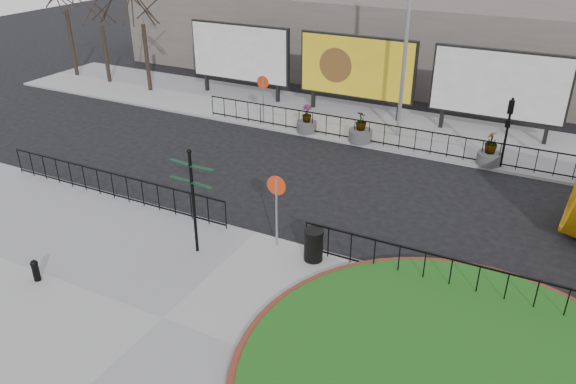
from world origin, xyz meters
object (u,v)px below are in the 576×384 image
Objects in this scene: litter_bin at (314,245)px; lamp_post at (407,36)px; planter_b at (361,132)px; fingerpost_sign at (193,191)px; billboard_mid at (356,67)px; planter_c at (490,153)px; planter_a at (307,123)px; bollard at (35,269)px.

lamp_post is at bearing 94.39° from litter_bin.
planter_b is (-2.21, 10.02, -0.06)m from litter_bin.
billboard_mid is at bearing 99.04° from fingerpost_sign.
planter_c is (5.79, 0.00, 0.06)m from planter_b.
lamp_post reaches higher than billboard_mid.
lamp_post reaches higher than planter_c.
litter_bin is at bearing -63.53° from planter_a.
billboard_mid reaches higher than fingerpost_sign.
planter_b is 5.79m from planter_c.
bollard is 0.47× the size of planter_b.
billboard_mid is 4.43m from planter_b.
fingerpost_sign reaches higher than litter_bin.
bollard is 17.97m from planter_c.
planter_b is at bearing -129.57° from lamp_post.
billboard_mid reaches higher than planter_b.
planter_a is (-4.99, 10.02, -0.09)m from litter_bin.
planter_a is 0.90× the size of planter_c.
bollard is at bearing -98.89° from billboard_mid.
fingerpost_sign is 4.04m from litter_bin.
planter_b is at bearing 102.46° from litter_bin.
lamp_post is at bearing 70.21° from bollard.
billboard_mid is at bearing 73.02° from planter_a.
planter_c is at bearing -25.53° from billboard_mid.
lamp_post is (3.01, -1.97, 2.23)m from billboard_mid.
planter_b reaches higher than bollard.
planter_a is (1.77, 14.70, 0.06)m from bollard.
planter_b is at bearing -64.74° from billboard_mid.
lamp_post is at bearing 50.43° from planter_b.
lamp_post reaches higher than fingerpost_sign.
billboard_mid is 1.77× the size of fingerpost_sign.
lamp_post is 12.38m from litter_bin.
billboard_mid is 4.25× the size of planter_b.
fingerpost_sign is at bearing -82.47° from planter_a.
bollard is (-2.86, -18.27, -2.10)m from billboard_mid.
fingerpost_sign is 2.35× the size of planter_c.
fingerpost_sign is at bearing -101.48° from lamp_post.
billboard_mid reaches higher than planter_a.
lamp_post is 6.33× the size of planter_b.
lamp_post reaches higher than bollard.
planter_c is at bearing 0.00° from planter_a.
planter_c is at bearing 65.32° from fingerpost_sign.
planter_c is (7.08, 11.25, -1.59)m from fingerpost_sign.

